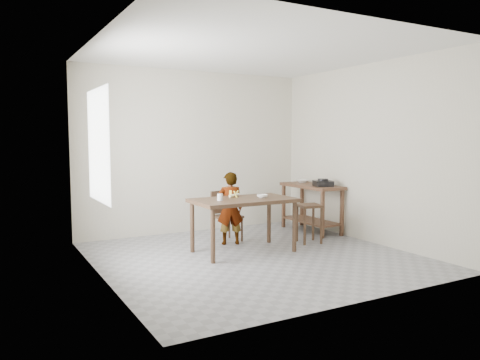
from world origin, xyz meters
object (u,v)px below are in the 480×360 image
child (230,208)px  dining_chair (227,216)px  prep_counter (311,208)px  stool (309,224)px  dining_table (243,225)px

child → dining_chair: size_ratio=1.41×
prep_counter → child: bearing=-173.6°
child → stool: child is taller
child → dining_chair: child is taller
prep_counter → dining_chair: (-1.60, 0.02, -0.02)m
dining_table → prep_counter: 1.86m
prep_counter → stool: bearing=-129.8°
prep_counter → stool: 0.89m
dining_table → dining_chair: dining_chair is taller
child → dining_table: bearing=101.8°
dining_chair → dining_table: bearing=-109.0°
dining_table → dining_chair: bearing=80.5°
dining_chair → child: bearing=-116.7°
prep_counter → stool: size_ratio=2.05×
dining_chair → stool: dining_chair is taller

